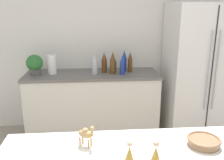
# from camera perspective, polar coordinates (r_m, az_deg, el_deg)

# --- Properties ---
(wall_back) EXTENTS (8.00, 0.06, 2.55)m
(wall_back) POSITION_cam_1_polar(r_m,az_deg,el_deg) (3.73, 0.63, 8.54)
(wall_back) COLOR silver
(wall_back) RESTS_ON ground_plane
(back_counter) EXTENTS (1.84, 0.63, 0.90)m
(back_counter) POSITION_cam_1_polar(r_m,az_deg,el_deg) (3.60, -4.40, -5.36)
(back_counter) COLOR silver
(back_counter) RESTS_ON ground_plane
(refrigerator) EXTENTS (0.89, 0.75, 1.84)m
(refrigerator) POSITION_cam_1_polar(r_m,az_deg,el_deg) (3.69, 19.28, 1.91)
(refrigerator) COLOR silver
(refrigerator) RESTS_ON ground_plane
(potted_plant) EXTENTS (0.22, 0.22, 0.27)m
(potted_plant) POSITION_cam_1_polar(r_m,az_deg,el_deg) (3.49, -17.27, 3.48)
(potted_plant) COLOR #595451
(potted_plant) RESTS_ON back_counter
(paper_towel_roll) EXTENTS (0.12, 0.12, 0.26)m
(paper_towel_roll) POSITION_cam_1_polar(r_m,az_deg,el_deg) (3.49, -13.58, 3.46)
(paper_towel_roll) COLOR white
(paper_towel_roll) RESTS_ON back_counter
(back_bottle_0) EXTENTS (0.08, 0.08, 0.31)m
(back_bottle_0) POSITION_cam_1_polar(r_m,az_deg,el_deg) (3.39, 0.17, 3.88)
(back_bottle_0) COLOR brown
(back_bottle_0) RESTS_ON back_counter
(back_bottle_1) EXTENTS (0.08, 0.08, 0.28)m
(back_bottle_1) POSITION_cam_1_polar(r_m,az_deg,el_deg) (3.39, -3.99, 3.59)
(back_bottle_1) COLOR #B2B7BC
(back_bottle_1) RESTS_ON back_counter
(back_bottle_2) EXTENTS (0.06, 0.06, 0.29)m
(back_bottle_2) POSITION_cam_1_polar(r_m,az_deg,el_deg) (3.51, 4.16, 4.09)
(back_bottle_2) COLOR brown
(back_bottle_2) RESTS_ON back_counter
(back_bottle_3) EXTENTS (0.06, 0.06, 0.27)m
(back_bottle_3) POSITION_cam_1_polar(r_m,az_deg,el_deg) (3.36, 2.37, 3.42)
(back_bottle_3) COLOR navy
(back_bottle_3) RESTS_ON back_counter
(back_bottle_4) EXTENTS (0.07, 0.07, 0.25)m
(back_bottle_4) POSITION_cam_1_polar(r_m,az_deg,el_deg) (3.49, 0.41, 3.69)
(back_bottle_4) COLOR #2D6033
(back_bottle_4) RESTS_ON back_counter
(back_bottle_5) EXTENTS (0.08, 0.08, 0.29)m
(back_bottle_5) POSITION_cam_1_polar(r_m,az_deg,el_deg) (3.48, -1.80, 3.97)
(back_bottle_5) COLOR brown
(back_bottle_5) RESTS_ON back_counter
(back_bottle_6) EXTENTS (0.07, 0.07, 0.31)m
(back_bottle_6) POSITION_cam_1_polar(r_m,az_deg,el_deg) (3.55, 2.79, 4.40)
(back_bottle_6) COLOR navy
(back_bottle_6) RESTS_ON back_counter
(fruit_bowl) EXTENTS (0.20, 0.20, 0.05)m
(fruit_bowl) POSITION_cam_1_polar(r_m,az_deg,el_deg) (1.68, 20.21, -13.01)
(fruit_bowl) COLOR #8C6647
(fruit_bowl) RESTS_ON bar_counter
(camel_figurine) EXTENTS (0.11, 0.10, 0.14)m
(camel_figurine) POSITION_cam_1_polar(r_m,az_deg,el_deg) (1.56, -5.97, -12.12)
(camel_figurine) COLOR tan
(camel_figurine) RESTS_ON bar_counter
(wise_man_figurine_blue) EXTENTS (0.06, 0.06, 0.13)m
(wise_man_figurine_blue) POSITION_cam_1_polar(r_m,az_deg,el_deg) (1.44, 10.14, -16.08)
(wise_man_figurine_blue) COLOR #B28933
(wise_man_figurine_blue) RESTS_ON bar_counter
(wise_man_figurine_crimson) EXTENTS (0.05, 0.05, 0.12)m
(wise_man_figurine_crimson) POSITION_cam_1_polar(r_m,az_deg,el_deg) (1.44, 4.02, -16.16)
(wise_man_figurine_crimson) COLOR #B28933
(wise_man_figurine_crimson) RESTS_ON bar_counter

